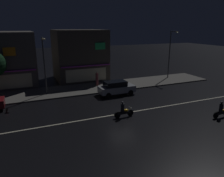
# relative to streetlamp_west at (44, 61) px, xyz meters

# --- Properties ---
(ground_plane) EXTENTS (140.00, 140.00, 0.00)m
(ground_plane) POSITION_rel_streetlamp_west_xyz_m (5.84, -8.59, -4.09)
(ground_plane) COLOR black
(lane_divider_stripe) EXTENTS (33.31, 0.16, 0.01)m
(lane_divider_stripe) POSITION_rel_streetlamp_west_xyz_m (5.84, -8.59, -4.08)
(lane_divider_stripe) COLOR beige
(lane_divider_stripe) RESTS_ON ground
(sidewalk_far) EXTENTS (35.06, 5.06, 0.14)m
(sidewalk_far) POSITION_rel_streetlamp_west_xyz_m (5.84, 0.67, -4.02)
(sidewalk_far) COLOR #5B5954
(sidewalk_far) RESTS_ON ground
(storefront_left_block) EXTENTS (8.16, 9.08, 7.23)m
(storefront_left_block) POSITION_rel_streetlamp_west_xyz_m (-4.67, 7.66, -0.48)
(storefront_left_block) COLOR #56514C
(storefront_left_block) RESTS_ON ground
(storefront_center_block) EXTENTS (7.32, 7.10, 7.43)m
(storefront_center_block) POSITION_rel_streetlamp_west_xyz_m (5.84, 6.67, -0.38)
(storefront_center_block) COLOR #4C443A
(storefront_center_block) RESTS_ON ground
(streetlamp_west) EXTENTS (0.44, 1.64, 6.64)m
(streetlamp_west) POSITION_rel_streetlamp_west_xyz_m (0.00, 0.00, 0.00)
(streetlamp_west) COLOR #47494C
(streetlamp_west) RESTS_ON sidewalk_far
(streetlamp_mid) EXTENTS (0.44, 1.64, 7.13)m
(streetlamp_mid) POSITION_rel_streetlamp_west_xyz_m (18.68, 1.41, 0.26)
(streetlamp_mid) COLOR #47494C
(streetlamp_mid) RESTS_ON sidewalk_far
(pedestrian_on_sidewalk) EXTENTS (0.38, 0.38, 1.90)m
(pedestrian_on_sidewalk) POSITION_rel_streetlamp_west_xyz_m (6.76, 1.34, -3.07)
(pedestrian_on_sidewalk) COLOR brown
(pedestrian_on_sidewalk) RESTS_ON sidewalk_far
(parked_car_trailing) EXTENTS (4.30, 1.98, 1.67)m
(parked_car_trailing) POSITION_rel_streetlamp_west_xyz_m (7.71, -2.99, -3.22)
(parked_car_trailing) COLOR #9EA0A5
(parked_car_trailing) RESTS_ON ground
(motorcycle_lead) EXTENTS (1.90, 0.60, 1.52)m
(motorcycle_lead) POSITION_rel_streetlamp_west_xyz_m (13.63, -12.82, -3.46)
(motorcycle_lead) COLOR black
(motorcycle_lead) RESTS_ON ground
(motorcycle_following) EXTENTS (1.90, 0.60, 1.52)m
(motorcycle_following) POSITION_rel_streetlamp_west_xyz_m (5.57, -9.38, -3.46)
(motorcycle_following) COLOR black
(motorcycle_following) RESTS_ON ground
(traffic_cone) EXTENTS (0.36, 0.36, 0.55)m
(traffic_cone) POSITION_rel_streetlamp_west_xyz_m (8.38, -2.61, -3.82)
(traffic_cone) COLOR orange
(traffic_cone) RESTS_ON ground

